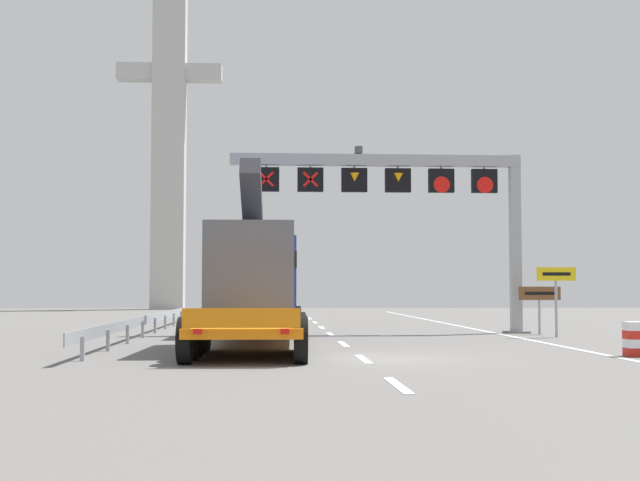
{
  "coord_description": "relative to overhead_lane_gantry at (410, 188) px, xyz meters",
  "views": [
    {
      "loc": [
        -2.67,
        -21.51,
        1.76
      ],
      "look_at": [
        -0.97,
        7.73,
        3.42
      ],
      "focal_mm": 47.87,
      "sensor_mm": 36.0,
      "label": 1
    }
  ],
  "objects": [
    {
      "name": "guardrail_left",
      "position": [
        -10.15,
        -0.86,
        -5.22
      ],
      "size": [
        0.13,
        26.24,
        0.76
      ],
      "color": "#999EA3",
      "rests_on": "ground"
    },
    {
      "name": "heavy_haul_truck_orange",
      "position": [
        -5.97,
        -6.04,
        -3.8
      ],
      "size": [
        3.32,
        14.12,
        5.3
      ],
      "color": "orange",
      "rests_on": "ground"
    },
    {
      "name": "tourist_info_sign_brown",
      "position": [
        4.87,
        -1.04,
        -4.38
      ],
      "size": [
        1.64,
        0.15,
        1.84
      ],
      "color": "#9EA0A5",
      "rests_on": "ground"
    },
    {
      "name": "ground",
      "position": [
        -2.86,
        -11.98,
        -5.79
      ],
      "size": [
        112.0,
        112.0,
        0.0
      ],
      "primitive_type": "plane",
      "color": "slate"
    },
    {
      "name": "bridge_pylon_distant",
      "position": [
        -14.31,
        40.08,
        11.11
      ],
      "size": [
        9.0,
        2.0,
        33.0
      ],
      "color": "#B7B7B2",
      "rests_on": "ground"
    },
    {
      "name": "overhead_lane_gantry",
      "position": [
        0.0,
        0.0,
        0.0
      ],
      "size": [
        11.84,
        0.9,
        7.4
      ],
      "color": "#9EA0A5",
      "rests_on": "ground"
    },
    {
      "name": "exit_sign_yellow",
      "position": [
        4.84,
        -3.07,
        -3.87
      ],
      "size": [
        1.43,
        0.15,
        2.54
      ],
      "color": "#9EA0A5",
      "rests_on": "ground"
    },
    {
      "name": "lane_markings",
      "position": [
        -3.21,
        10.89,
        -5.78
      ],
      "size": [
        0.2,
        60.34,
        0.01
      ],
      "color": "silver",
      "rests_on": "ground"
    },
    {
      "name": "edge_line_right",
      "position": [
        3.34,
        0.02,
        -5.78
      ],
      "size": [
        0.2,
        63.0,
        0.01
      ],
      "primitive_type": "cube",
      "color": "silver",
      "rests_on": "ground"
    }
  ]
}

